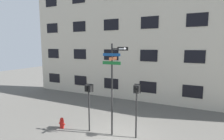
% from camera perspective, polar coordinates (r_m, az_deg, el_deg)
% --- Properties ---
extents(ground_plane, '(60.00, 60.00, 0.00)m').
position_cam_1_polar(ground_plane, '(9.64, 1.37, -21.73)').
color(ground_plane, '#595651').
extents(building_facade, '(24.00, 0.63, 13.29)m').
position_cam_1_polar(building_facade, '(15.14, 12.45, 14.77)').
color(building_facade, beige).
rests_on(building_facade, ground_plane).
extents(street_sign_pole, '(1.37, 0.92, 4.88)m').
position_cam_1_polar(street_sign_pole, '(9.02, 0.33, -3.75)').
color(street_sign_pole, black).
rests_on(street_sign_pole, ground_plane).
extents(pedestrian_signal_left, '(0.42, 0.40, 2.69)m').
position_cam_1_polar(pedestrian_signal_left, '(9.75, -7.61, -7.89)').
color(pedestrian_signal_left, black).
rests_on(pedestrian_signal_left, ground_plane).
extents(pedestrian_signal_right, '(0.34, 0.40, 2.85)m').
position_cam_1_polar(pedestrian_signal_right, '(9.00, 8.01, -8.71)').
color(pedestrian_signal_right, black).
rests_on(pedestrian_signal_right, ground_plane).
extents(fire_hydrant, '(0.40, 0.24, 0.63)m').
position_cam_1_polar(fire_hydrant, '(11.05, -16.05, -16.29)').
color(fire_hydrant, red).
rests_on(fire_hydrant, ground_plane).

